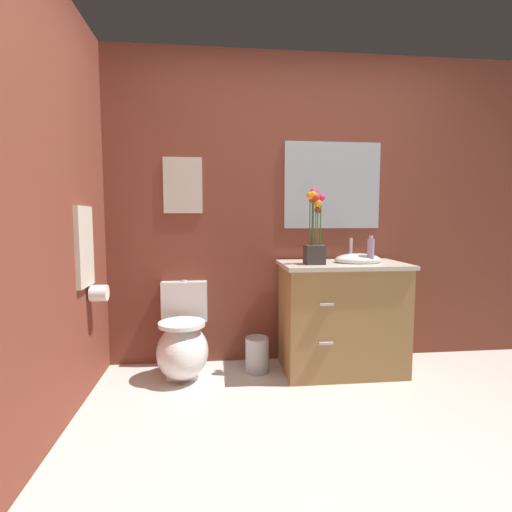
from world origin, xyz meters
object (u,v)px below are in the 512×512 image
Objects in this scene: vanity_cabinet at (342,315)px; wall_poster at (183,185)px; hanging_towel at (84,247)px; trash_bin at (257,355)px; soap_bottle at (371,251)px; wall_mirror at (332,185)px; toilet at (183,344)px; flower_vase at (315,235)px; toilet_paper_roll at (99,293)px.

wall_poster reaches higher than vanity_cabinet.
vanity_cabinet is at bearing 8.02° from hanging_towel.
trash_bin is 1.44m from wall_poster.
soap_bottle reaches higher than vanity_cabinet.
vanity_cabinet is 1.06m from wall_mirror.
wall_mirror reaches higher than soap_bottle.
soap_bottle is 1.53m from wall_poster.
wall_mirror is 1.54× the size of hanging_towel.
toilet is 1.24× the size of flower_vase.
wall_mirror is 7.27× the size of toilet_paper_roll.
wall_mirror is (0.65, 0.26, 1.31)m from trash_bin.
wall_poster is at bearing 155.23° from trash_bin.
toilet_paper_roll reaches higher than toilet.
wall_poster reaches higher than toilet_paper_roll.
toilet is 1.56m from soap_bottle.
hanging_towel is (-0.59, -0.28, 0.76)m from toilet.
toilet_paper_roll is (-1.51, -0.11, -0.38)m from flower_vase.
soap_bottle is (0.18, -0.09, 0.51)m from vanity_cabinet.
trash_bin is 1.24m from toilet_paper_roll.
vanity_cabinet is 1.84× the size of flower_vase.
soap_bottle reaches higher than toilet.
toilet reaches higher than trash_bin.
hanging_towel is at bearing -172.99° from flower_vase.
wall_poster is at bearing 159.94° from flower_vase.
hanging_towel is at bearing -154.58° from toilet.
vanity_cabinet reaches higher than toilet_paper_roll.
hanging_towel is (-1.81, -0.25, 0.57)m from vanity_cabinet.
flower_vase is 1.56m from toilet_paper_roll.
wall_poster is at bearing 166.40° from vanity_cabinet.
flower_vase is 1.28× the size of wall_poster.
wall_mirror is at bearing 12.44° from toilet.
soap_bottle is 0.66m from wall_mirror.
toilet_paper_roll is (-1.75, -0.17, 0.25)m from vanity_cabinet.
wall_mirror is at bearing 56.25° from flower_vase.
wall_poster is 3.97× the size of toilet_paper_roll.
hanging_towel is at bearing -171.98° from vanity_cabinet.
hanging_towel is 0.34m from toilet_paper_roll.
hanging_towel is 4.73× the size of toilet_paper_roll.
vanity_cabinet is at bearing -13.60° from wall_poster.
trash_bin is 1.49m from wall_mirror.
toilet is 6.27× the size of toilet_paper_roll.
soap_bottle is 0.40× the size of hanging_towel.
wall_poster reaches higher than flower_vase.
trash_bin is 0.62× the size of wall_poster.
soap_bottle is 1.95m from toilet_paper_roll.
toilet is at bearing 178.75° from vanity_cabinet.
vanity_cabinet is 4.89× the size of soap_bottle.
wall_poster is (-0.56, 0.26, 1.30)m from trash_bin.
flower_vase is at bearing 7.01° from hanging_towel.
wall_poster is 1.04m from toilet_paper_roll.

